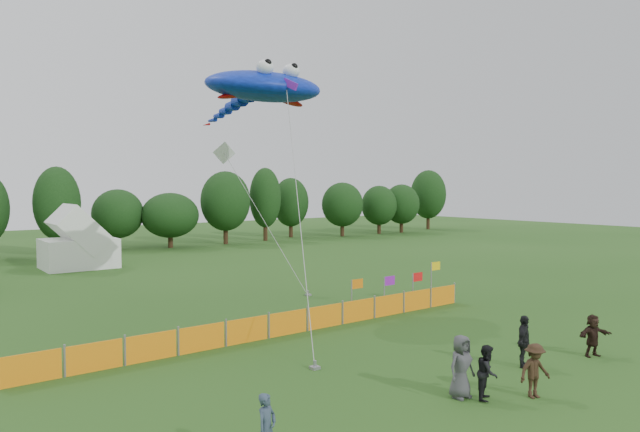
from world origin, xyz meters
TOP-DOWN VIEW (x-y plane):
  - ground at (0.00, 0.00)m, footprint 160.00×160.00m
  - treeline at (1.61, 44.93)m, footprint 104.57×8.78m
  - tent_right at (-1.50, 34.91)m, footprint 5.30×4.24m
  - barrier_fence at (0.20, 8.54)m, footprint 21.90×0.06m
  - flag_row at (7.22, 8.82)m, footprint 6.73×0.60m
  - spectator_a at (-6.55, -0.57)m, footprint 0.70×0.59m
  - spectator_b at (0.77, -1.21)m, footprint 0.99×0.93m
  - spectator_c at (2.00, -2.00)m, footprint 1.19×0.88m
  - spectator_d at (4.29, -0.14)m, footprint 1.17×0.85m
  - spectator_e at (0.25, -0.65)m, footprint 0.96×0.66m
  - spectator_f at (7.49, -0.96)m, footprint 1.54×0.89m
  - stingray_kite at (2.70, 14.76)m, footprint 7.90×18.72m
  - small_kite_white at (4.21, 19.44)m, footprint 3.18×6.09m

SIDE VIEW (x-z plane):
  - ground at x=0.00m, z-range 0.00..0.00m
  - barrier_fence at x=0.20m, z-range 0.00..1.00m
  - spectator_f at x=7.49m, z-range 0.00..1.58m
  - spectator_a at x=-6.55m, z-range 0.00..1.63m
  - spectator_b at x=0.77m, z-range 0.00..1.63m
  - spectator_c at x=2.00m, z-range 0.00..1.65m
  - spectator_d at x=4.29m, z-range 0.00..1.84m
  - spectator_e at x=0.25m, z-range 0.00..1.90m
  - flag_row at x=7.22m, z-range 0.25..2.48m
  - tent_right at x=-1.50m, z-range 0.02..3.76m
  - treeline at x=1.61m, z-range 0.00..8.36m
  - small_kite_white at x=4.21m, z-range 1.96..11.12m
  - stingray_kite at x=2.70m, z-range 5.19..17.88m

